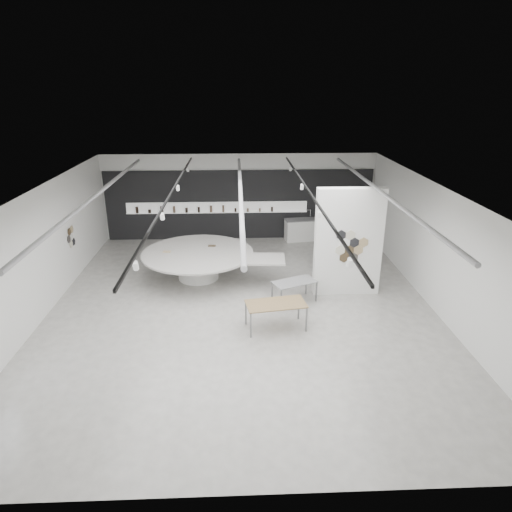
{
  "coord_description": "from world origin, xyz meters",
  "views": [
    {
      "loc": [
        -0.1,
        -12.89,
        6.7
      ],
      "look_at": [
        0.49,
        1.2,
        1.3
      ],
      "focal_mm": 32.0,
      "sensor_mm": 36.0,
      "label": 1
    }
  ],
  "objects_px": {
    "partition_column": "(348,242)",
    "sample_table_wood": "(276,305)",
    "sample_table_stone": "(295,283)",
    "kitchen_counter": "(304,229)",
    "display_island": "(200,261)"
  },
  "relations": [
    {
      "from": "partition_column",
      "to": "display_island",
      "type": "xyz_separation_m",
      "value": [
        -4.96,
        1.41,
        -1.14
      ]
    },
    {
      "from": "partition_column",
      "to": "sample_table_wood",
      "type": "distance_m",
      "value": 3.58
    },
    {
      "from": "display_island",
      "to": "sample_table_wood",
      "type": "xyz_separation_m",
      "value": [
        2.42,
        -3.69,
        0.08
      ]
    },
    {
      "from": "partition_column",
      "to": "sample_table_wood",
      "type": "height_order",
      "value": "partition_column"
    },
    {
      "from": "display_island",
      "to": "sample_table_stone",
      "type": "xyz_separation_m",
      "value": [
        3.16,
        -2.02,
        -0.01
      ]
    },
    {
      "from": "display_island",
      "to": "kitchen_counter",
      "type": "bearing_deg",
      "value": 47.26
    },
    {
      "from": "display_island",
      "to": "kitchen_counter",
      "type": "height_order",
      "value": "kitchen_counter"
    },
    {
      "from": "sample_table_stone",
      "to": "kitchen_counter",
      "type": "bearing_deg",
      "value": 79.15
    },
    {
      "from": "partition_column",
      "to": "sample_table_stone",
      "type": "bearing_deg",
      "value": -161.43
    },
    {
      "from": "partition_column",
      "to": "kitchen_counter",
      "type": "xyz_separation_m",
      "value": [
        -0.62,
        5.54,
        -1.31
      ]
    },
    {
      "from": "sample_table_wood",
      "to": "sample_table_stone",
      "type": "xyz_separation_m",
      "value": [
        0.74,
        1.67,
        -0.09
      ]
    },
    {
      "from": "partition_column",
      "to": "sample_table_wood",
      "type": "xyz_separation_m",
      "value": [
        -2.54,
        -2.28,
        -1.06
      ]
    },
    {
      "from": "kitchen_counter",
      "to": "display_island",
      "type": "bearing_deg",
      "value": -144.39
    },
    {
      "from": "display_island",
      "to": "sample_table_wood",
      "type": "relative_size",
      "value": 2.88
    },
    {
      "from": "partition_column",
      "to": "kitchen_counter",
      "type": "bearing_deg",
      "value": 96.41
    }
  ]
}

